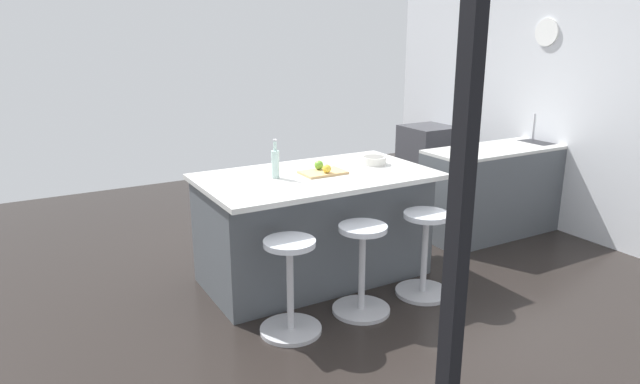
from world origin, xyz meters
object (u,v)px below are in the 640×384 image
(oven_range, at_px, (427,160))
(fruit_bowl, at_px, (374,160))
(stool_near_camera, at_px, (290,289))
(apple_green, at_px, (319,165))
(stool_middle, at_px, (362,272))
(kitchen_island, at_px, (314,226))
(water_bottle, at_px, (275,163))
(stool_by_window, at_px, (424,256))
(cutting_board, at_px, (323,172))
(apple_yellow, at_px, (327,169))

(oven_range, height_order, fruit_bowl, fruit_bowl)
(oven_range, xyz_separation_m, stool_near_camera, (3.16, 2.29, -0.12))
(apple_green, bearing_deg, stool_near_camera, 48.65)
(stool_middle, xyz_separation_m, fruit_bowl, (-0.60, -0.74, 0.64))
(kitchen_island, distance_m, water_bottle, 0.68)
(apple_green, bearing_deg, kitchen_island, 14.11)
(oven_range, relative_size, apple_green, 11.52)
(stool_middle, bearing_deg, stool_by_window, 180.00)
(cutting_board, relative_size, apple_yellow, 5.09)
(stool_near_camera, bearing_deg, apple_green, -131.35)
(water_bottle, relative_size, fruit_bowl, 1.43)
(stool_middle, height_order, cutting_board, cutting_board)
(cutting_board, bearing_deg, oven_range, -147.13)
(stool_near_camera, xyz_separation_m, apple_yellow, (-0.65, -0.61, 0.66))
(oven_range, xyz_separation_m, apple_yellow, (2.51, 1.68, 0.54))
(stool_by_window, distance_m, cutting_board, 1.06)
(stool_by_window, bearing_deg, cutting_board, -50.74)
(stool_near_camera, height_order, apple_yellow, apple_yellow)
(fruit_bowl, bearing_deg, stool_near_camera, 31.51)
(oven_range, relative_size, kitchen_island, 0.47)
(cutting_board, distance_m, apple_green, 0.09)
(oven_range, bearing_deg, cutting_board, 32.87)
(stool_by_window, relative_size, apple_green, 8.99)
(kitchen_island, bearing_deg, apple_yellow, 113.33)
(water_bottle, bearing_deg, apple_green, -179.59)
(oven_range, xyz_separation_m, kitchen_island, (2.56, 1.56, 0.03))
(stool_near_camera, bearing_deg, apple_yellow, -136.88)
(stool_by_window, distance_m, water_bottle, 1.40)
(stool_middle, xyz_separation_m, water_bottle, (0.35, -0.74, 0.72))
(kitchen_island, distance_m, fruit_bowl, 0.78)
(oven_range, relative_size, fruit_bowl, 4.06)
(kitchen_island, xyz_separation_m, apple_green, (-0.05, -0.01, 0.52))
(stool_near_camera, relative_size, water_bottle, 2.21)
(apple_yellow, xyz_separation_m, fruit_bowl, (-0.55, -0.13, -0.02))
(apple_yellow, bearing_deg, kitchen_island, -66.67)
(water_bottle, bearing_deg, cutting_board, 170.34)
(oven_range, relative_size, stool_middle, 1.28)
(apple_green, xyz_separation_m, water_bottle, (0.40, 0.00, 0.06))
(apple_yellow, bearing_deg, oven_range, -146.16)
(cutting_board, height_order, apple_yellow, apple_yellow)
(stool_by_window, bearing_deg, water_bottle, -37.98)
(stool_near_camera, bearing_deg, fruit_bowl, -148.49)
(apple_yellow, bearing_deg, water_bottle, -17.98)
(stool_middle, bearing_deg, apple_green, -94.06)
(stool_near_camera, height_order, fruit_bowl, fruit_bowl)
(cutting_board, relative_size, fruit_bowl, 1.65)
(stool_near_camera, xyz_separation_m, water_bottle, (-0.25, -0.74, 0.72))
(oven_range, xyz_separation_m, water_bottle, (2.90, 1.55, 0.61))
(kitchen_island, relative_size, fruit_bowl, 8.73)
(kitchen_island, relative_size, stool_middle, 2.75)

